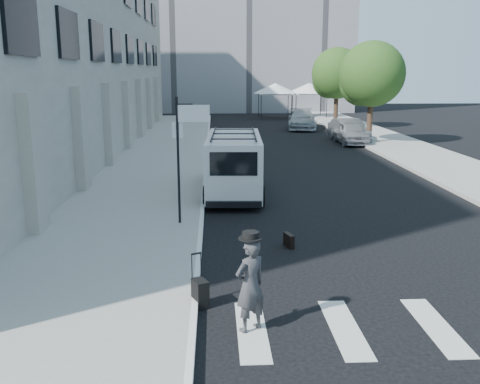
{
  "coord_description": "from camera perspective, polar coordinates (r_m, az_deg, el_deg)",
  "views": [
    {
      "loc": [
        -1.6,
        -11.34,
        4.33
      ],
      "look_at": [
        -0.96,
        1.94,
        1.3
      ],
      "focal_mm": 40.0,
      "sensor_mm": 36.0,
      "label": 1
    }
  ],
  "objects": [
    {
      "name": "sign_pole",
      "position": [
        14.66,
        -5.75,
        6.2
      ],
      "size": [
        1.03,
        0.07,
        3.5
      ],
      "color": "black",
      "rests_on": "sidewalk_left"
    },
    {
      "name": "sidewalk_left",
      "position": [
        27.79,
        -8.21,
        3.91
      ],
      "size": [
        4.5,
        48.0,
        0.15
      ],
      "primitive_type": "cube",
      "color": "gray",
      "rests_on": "ground"
    },
    {
      "name": "tree_near",
      "position": [
        32.78,
        13.66,
        11.87
      ],
      "size": [
        3.8,
        3.83,
        6.03
      ],
      "color": "black",
      "rests_on": "ground"
    },
    {
      "name": "sidewalk_right",
      "position": [
        33.36,
        15.86,
        5.03
      ],
      "size": [
        4.0,
        56.0,
        0.15
      ],
      "primitive_type": "cube",
      "color": "gray",
      "rests_on": "ground"
    },
    {
      "name": "suitcase",
      "position": [
        10.19,
        -4.28,
        -10.68
      ],
      "size": [
        0.36,
        0.42,
        1.01
      ],
      "rotation": [
        0.0,
        0.0,
        0.43
      ],
      "color": "black",
      "rests_on": "ground"
    },
    {
      "name": "businessman",
      "position": [
        9.08,
        1.09,
        -9.93
      ],
      "size": [
        0.71,
        0.66,
        1.63
      ],
      "primitive_type": "imported",
      "rotation": [
        0.0,
        0.0,
        3.75
      ],
      "color": "#363638",
      "rests_on": "ground"
    },
    {
      "name": "tent_right",
      "position": [
        50.64,
        7.39,
        10.91
      ],
      "size": [
        4.0,
        4.0,
        3.2
      ],
      "color": "black",
      "rests_on": "ground"
    },
    {
      "name": "parked_car_a",
      "position": [
        32.94,
        11.75,
        6.19
      ],
      "size": [
        1.59,
        3.91,
        1.33
      ],
      "primitive_type": "imported",
      "rotation": [
        0.0,
        0.0,
        -0.01
      ],
      "color": "#93959B",
      "rests_on": "ground"
    },
    {
      "name": "parked_car_c",
      "position": [
        40.79,
        6.62,
        7.69
      ],
      "size": [
        2.68,
        5.21,
        1.45
      ],
      "primitive_type": "imported",
      "rotation": [
        0.0,
        0.0,
        -0.13
      ],
      "color": "#A3A6AB",
      "rests_on": "ground"
    },
    {
      "name": "parked_car_b",
      "position": [
        34.17,
        11.53,
        6.48
      ],
      "size": [
        1.87,
        4.34,
        1.39
      ],
      "primitive_type": "imported",
      "rotation": [
        0.0,
        0.0,
        0.1
      ],
      "color": "#515458",
      "rests_on": "ground"
    },
    {
      "name": "ground",
      "position": [
        12.24,
        4.99,
        -7.93
      ],
      "size": [
        120.0,
        120.0,
        0.0
      ],
      "primitive_type": "plane",
      "color": "black",
      "rests_on": "ground"
    },
    {
      "name": "tree_far",
      "position": [
        41.5,
        10.14,
        12.16
      ],
      "size": [
        3.8,
        3.83,
        6.03
      ],
      "color": "black",
      "rests_on": "ground"
    },
    {
      "name": "cargo_van",
      "position": [
        18.98,
        -0.64,
        3.05
      ],
      "size": [
        2.16,
        5.65,
        2.12
      ],
      "rotation": [
        0.0,
        0.0,
        -0.04
      ],
      "color": "silver",
      "rests_on": "ground"
    },
    {
      "name": "briefcase",
      "position": [
        13.5,
        5.23,
        -5.17
      ],
      "size": [
        0.24,
        0.46,
        0.34
      ],
      "primitive_type": "cube",
      "rotation": [
        0.0,
        0.0,
        0.28
      ],
      "color": "black",
      "rests_on": "ground"
    },
    {
      "name": "building_left",
      "position": [
        31.01,
        -22.16,
        15.02
      ],
      "size": [
        10.0,
        44.0,
        12.0
      ],
      "primitive_type": "cube",
      "color": "gray",
      "rests_on": "ground"
    },
    {
      "name": "tent_left",
      "position": [
        49.68,
        3.78,
        10.95
      ],
      "size": [
        4.0,
        4.0,
        3.2
      ],
      "color": "black",
      "rests_on": "ground"
    }
  ]
}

